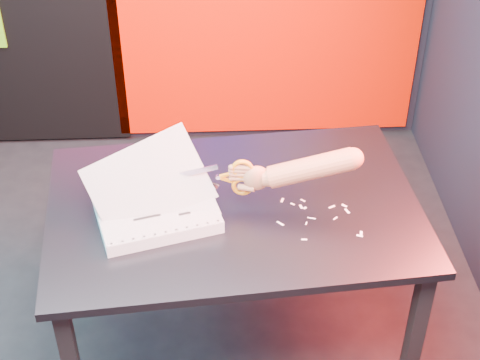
{
  "coord_description": "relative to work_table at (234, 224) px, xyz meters",
  "views": [
    {
      "loc": [
        0.35,
        -1.99,
        2.32
      ],
      "look_at": [
        0.44,
        -0.08,
        0.87
      ],
      "focal_mm": 55.0,
      "sensor_mm": 36.0,
      "label": 1
    }
  ],
  "objects": [
    {
      "name": "room",
      "position": [
        -0.42,
        0.06,
        0.68
      ],
      "size": [
        3.01,
        3.01,
        2.71
      ],
      "color": "black",
      "rests_on": "ground"
    },
    {
      "name": "work_table",
      "position": [
        0.0,
        0.0,
        0.0
      ],
      "size": [
        1.32,
        0.94,
        0.75
      ],
      "rotation": [
        0.0,
        0.0,
        0.09
      ],
      "color": "#262424",
      "rests_on": "ground"
    },
    {
      "name": "printout_stack",
      "position": [
        -0.26,
        -0.06,
        0.11
      ],
      "size": [
        0.47,
        0.37,
        0.29
      ],
      "rotation": [
        0.0,
        0.0,
        0.28
      ],
      "color": "white",
      "rests_on": "work_table"
    },
    {
      "name": "scissors",
      "position": [
        0.01,
        -0.02,
        0.21
      ],
      "size": [
        0.25,
        0.03,
        0.14
      ],
      "rotation": [
        0.0,
        0.0,
        -0.1
      ],
      "color": "#9596B1",
      "rests_on": "printout_stack"
    },
    {
      "name": "hand_forearm",
      "position": [
        0.22,
        -0.04,
        0.25
      ],
      "size": [
        0.42,
        0.1,
        0.17
      ],
      "rotation": [
        0.0,
        0.0,
        -0.1
      ],
      "color": "#A86C39",
      "rests_on": "work_table"
    },
    {
      "name": "paper_clippings",
      "position": [
        0.28,
        -0.07,
        0.09
      ],
      "size": [
        0.27,
        0.22,
        0.0
      ],
      "color": "white",
      "rests_on": "work_table"
    }
  ]
}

